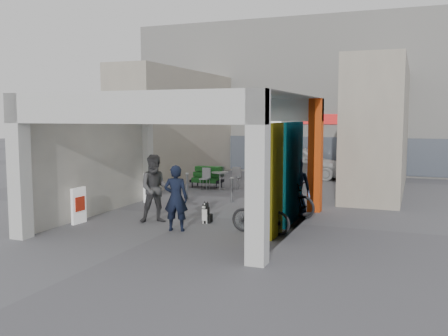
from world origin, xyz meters
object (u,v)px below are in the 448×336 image
at_px(produce_stand, 207,179).
at_px(white_van, 301,162).
at_px(bicycle_front, 284,199).
at_px(man_crates, 286,162).
at_px(man_with_dog, 176,198).
at_px(man_elderly, 295,186).
at_px(man_back_turned, 156,189).
at_px(border_collie, 206,214).
at_px(cafe_set, 220,181).
at_px(bicycle_rear, 261,215).

bearing_deg(produce_stand, white_van, 36.30).
bearing_deg(bicycle_front, man_crates, 27.04).
bearing_deg(man_with_dog, produce_stand, -86.06).
xyz_separation_m(man_elderly, white_van, (-1.86, 9.28, -0.15)).
height_order(man_back_turned, man_crates, man_back_turned).
relative_size(border_collie, man_back_turned, 0.32).
height_order(cafe_set, man_elderly, man_elderly).
relative_size(produce_stand, man_with_dog, 0.76).
height_order(produce_stand, man_back_turned, man_back_turned).
bearing_deg(man_elderly, man_with_dog, -139.41).
relative_size(man_elderly, man_crates, 0.98).
relative_size(border_collie, man_elderly, 0.34).
distance_m(border_collie, man_back_turned, 1.58).
bearing_deg(man_back_turned, man_with_dog, -67.69).
bearing_deg(man_crates, man_with_dog, 66.07).
xyz_separation_m(bicycle_front, white_van, (-1.56, 9.44, 0.23)).
bearing_deg(man_back_turned, bicycle_front, 2.76).
distance_m(produce_stand, border_collie, 6.93).
xyz_separation_m(man_elderly, bicycle_front, (-0.30, -0.16, -0.38)).
bearing_deg(bicycle_front, bicycle_rear, -166.62).
bearing_deg(white_van, bicycle_rear, -167.07).
bearing_deg(bicycle_rear, white_van, 12.31).
bearing_deg(produce_stand, man_back_turned, -100.79).
bearing_deg(produce_stand, man_crates, 25.51).
xyz_separation_m(border_collie, man_with_dog, (-0.36, -1.15, 0.61)).
relative_size(cafe_set, bicycle_rear, 0.91).
height_order(man_back_turned, bicycle_rear, man_back_turned).
height_order(man_crates, bicycle_rear, man_crates).
xyz_separation_m(cafe_set, white_van, (2.30, 4.86, 0.45)).
xyz_separation_m(cafe_set, man_with_dog, (1.73, -7.43, 0.55)).
bearing_deg(cafe_set, bicycle_rear, -60.91).
height_order(cafe_set, border_collie, cafe_set).
relative_size(man_back_turned, man_crates, 1.03).
xyz_separation_m(man_back_turned, man_elderly, (3.42, 2.29, -0.05)).
relative_size(border_collie, bicycle_front, 0.31).
relative_size(man_with_dog, man_elderly, 0.95).
distance_m(man_elderly, bicycle_rear, 2.57).
bearing_deg(white_van, border_collie, -175.70).
height_order(man_with_dog, man_crates, man_crates).
bearing_deg(man_with_dog, man_crates, -105.04).
bearing_deg(man_with_dog, bicycle_front, -140.27).
bearing_deg(produce_stand, man_elderly, -65.50).
distance_m(man_back_turned, man_elderly, 4.12).
bearing_deg(white_van, produce_stand, 153.81).
xyz_separation_m(man_back_turned, bicycle_front, (3.12, 2.12, -0.43)).
height_order(man_with_dog, man_elderly, man_elderly).
bearing_deg(white_van, man_elderly, -163.26).
height_order(cafe_set, man_back_turned, man_back_turned).
relative_size(produce_stand, bicycle_front, 0.65).
distance_m(man_back_turned, bicycle_front, 3.80).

